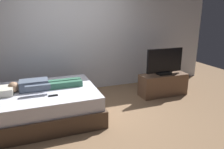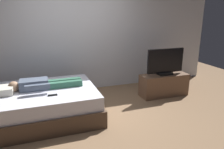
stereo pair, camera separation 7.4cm
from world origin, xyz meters
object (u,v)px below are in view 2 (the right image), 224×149
object	(u,v)px
person	(42,84)
remote	(53,95)
tv_stand	(164,85)
tv	(165,62)
bed	(42,104)

from	to	relation	value
person	remote	world-z (taller)	person
person	tv_stand	size ratio (longest dim) A/B	1.15
tv_stand	tv	size ratio (longest dim) A/B	1.25
bed	tv_stand	xyz separation A→B (m)	(2.68, 0.22, -0.01)
person	tv_stand	distance (m)	2.68
tv	tv_stand	bearing A→B (deg)	0.00
person	remote	bearing A→B (deg)	-69.53
remote	tv	world-z (taller)	tv
tv	person	bearing A→B (deg)	-176.41
person	tv	distance (m)	2.66
bed	tv	xyz separation A→B (m)	(2.68, 0.22, 0.52)
tv	remote	bearing A→B (deg)	-167.14
tv_stand	tv	world-z (taller)	tv
remote	tv	distance (m)	2.58
bed	person	xyz separation A→B (m)	(0.03, 0.05, 0.36)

